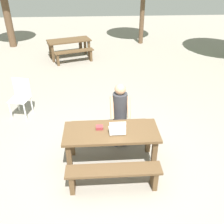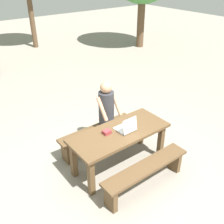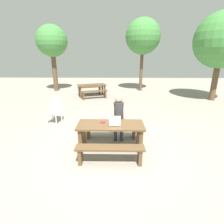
# 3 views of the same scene
# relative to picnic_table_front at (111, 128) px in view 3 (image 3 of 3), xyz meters

# --- Properties ---
(ground_plane) EXTENTS (30.00, 30.00, 0.00)m
(ground_plane) POSITION_rel_picnic_table_front_xyz_m (0.00, 0.00, -0.61)
(ground_plane) COLOR gray
(picnic_table_front) EXTENTS (1.73, 0.73, 0.73)m
(picnic_table_front) POSITION_rel_picnic_table_front_xyz_m (0.00, 0.00, 0.00)
(picnic_table_front) COLOR brown
(picnic_table_front) RESTS_ON ground
(bench_near) EXTENTS (1.59, 0.30, 0.44)m
(bench_near) POSITION_rel_picnic_table_front_xyz_m (0.00, -0.67, -0.28)
(bench_near) COLOR brown
(bench_near) RESTS_ON ground
(bench_far) EXTENTS (1.59, 0.30, 0.44)m
(bench_far) POSITION_rel_picnic_table_front_xyz_m (0.00, 0.67, -0.28)
(bench_far) COLOR brown
(bench_far) RESTS_ON ground
(laptop) EXTENTS (0.29, 0.30, 0.27)m
(laptop) POSITION_rel_picnic_table_front_xyz_m (0.11, -0.05, 0.18)
(laptop) COLOR white
(laptop) RESTS_ON picnic_table_front
(small_pouch) EXTENTS (0.13, 0.11, 0.06)m
(small_pouch) POSITION_rel_picnic_table_front_xyz_m (-0.21, 0.08, 0.15)
(small_pouch) COLOR #993338
(small_pouch) RESTS_ON picnic_table_front
(person_seated) EXTENTS (0.40, 0.40, 1.35)m
(person_seated) POSITION_rel_picnic_table_front_xyz_m (0.22, 0.64, 0.17)
(person_seated) COLOR #333847
(person_seated) RESTS_ON ground
(plastic_chair) EXTENTS (0.53, 0.53, 0.93)m
(plastic_chair) POSITION_rel_picnic_table_front_xyz_m (-2.13, 1.95, -0.12)
(plastic_chair) COLOR white
(plastic_chair) RESTS_ON ground
(picnic_table_mid) EXTENTS (1.80, 1.23, 0.72)m
(picnic_table_mid) POSITION_rel_picnic_table_front_xyz_m (-1.28, 6.25, -0.01)
(picnic_table_mid) COLOR brown
(picnic_table_mid) RESTS_ON ground
(bench_mid_south) EXTENTS (1.50, 0.77, 0.48)m
(bench_mid_south) POSITION_rel_picnic_table_front_xyz_m (-1.06, 5.61, -0.26)
(bench_mid_south) COLOR brown
(bench_mid_south) RESTS_ON ground
(bench_mid_north) EXTENTS (1.50, 0.77, 0.48)m
(bench_mid_north) POSITION_rel_picnic_table_front_xyz_m (-1.50, 6.88, -0.26)
(bench_mid_north) COLOR brown
(bench_mid_north) RESTS_ON ground
(tree_left) EXTENTS (2.01, 2.01, 4.27)m
(tree_left) POSITION_rel_picnic_table_front_xyz_m (-4.02, 7.98, 2.60)
(tree_left) COLOR brown
(tree_left) RESTS_ON ground
(tree_right) EXTENTS (2.27, 2.27, 4.68)m
(tree_right) POSITION_rel_picnic_table_front_xyz_m (1.90, 8.13, 2.91)
(tree_right) COLOR brown
(tree_right) RESTS_ON ground
(tree_rear) EXTENTS (2.80, 2.80, 4.53)m
(tree_rear) POSITION_rel_picnic_table_front_xyz_m (5.54, 5.46, 2.50)
(tree_rear) COLOR brown
(tree_rear) RESTS_ON ground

